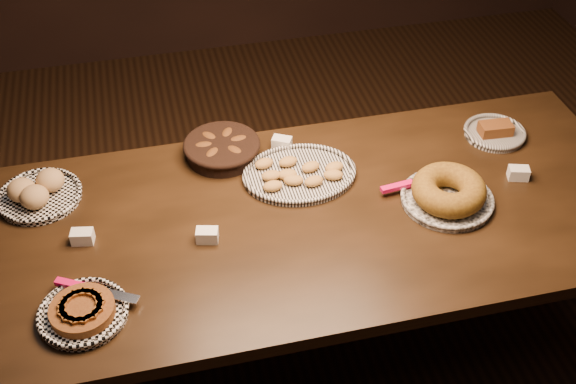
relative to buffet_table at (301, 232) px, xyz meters
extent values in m
plane|color=black|center=(0.00, 0.00, -0.68)|extent=(5.00, 5.00, 0.00)
cube|color=black|center=(0.00, 0.00, 0.05)|extent=(2.40, 1.00, 0.05)
cylinder|color=black|center=(-1.08, 0.38, -0.33)|extent=(0.08, 0.08, 0.70)
cylinder|color=black|center=(1.08, 0.38, -0.33)|extent=(0.08, 0.08, 0.70)
torus|color=white|center=(-0.72, -0.27, 0.09)|extent=(0.26, 0.26, 0.02)
cylinder|color=#4E250F|center=(-0.72, -0.27, 0.10)|extent=(0.19, 0.19, 0.03)
cube|color=#5C320F|center=(-0.67, -0.27, 0.12)|extent=(0.02, 0.06, 0.01)
cube|color=#5C320F|center=(-0.67, -0.25, 0.12)|extent=(0.05, 0.07, 0.01)
cube|color=#5C320F|center=(-0.69, -0.23, 0.12)|extent=(0.06, 0.05, 0.01)
cube|color=#5C320F|center=(-0.71, -0.22, 0.12)|extent=(0.07, 0.03, 0.01)
cube|color=#5C320F|center=(-0.74, -0.22, 0.12)|extent=(0.07, 0.04, 0.01)
cube|color=#5C320F|center=(-0.76, -0.24, 0.12)|extent=(0.06, 0.06, 0.01)
cube|color=#5C320F|center=(-0.77, -0.26, 0.12)|extent=(0.03, 0.07, 0.01)
cube|color=#5C320F|center=(-0.77, -0.28, 0.12)|extent=(0.03, 0.07, 0.01)
cube|color=#5C320F|center=(-0.76, -0.31, 0.12)|extent=(0.06, 0.06, 0.01)
cube|color=#5C320F|center=(-0.73, -0.32, 0.12)|extent=(0.07, 0.04, 0.01)
cube|color=#5C320F|center=(-0.71, -0.32, 0.12)|extent=(0.07, 0.03, 0.01)
cube|color=#5C320F|center=(-0.69, -0.31, 0.12)|extent=(0.06, 0.05, 0.01)
cube|color=#5C320F|center=(-0.67, -0.29, 0.12)|extent=(0.05, 0.07, 0.01)
cube|color=#E80B58|center=(-0.74, -0.17, 0.10)|extent=(0.12, 0.08, 0.02)
cube|color=silver|center=(-0.62, -0.23, 0.10)|extent=(0.15, 0.10, 0.00)
torus|color=black|center=(0.04, 0.20, 0.09)|extent=(0.33, 0.33, 0.02)
ellipsoid|color=olive|center=(-0.07, 0.14, 0.10)|extent=(0.07, 0.05, 0.03)
ellipsoid|color=olive|center=(0.01, 0.15, 0.10)|extent=(0.08, 0.06, 0.03)
ellipsoid|color=olive|center=(0.08, 0.13, 0.10)|extent=(0.08, 0.06, 0.03)
ellipsoid|color=olive|center=(0.15, 0.15, 0.10)|extent=(0.08, 0.06, 0.03)
ellipsoid|color=olive|center=(-0.06, 0.20, 0.10)|extent=(0.07, 0.05, 0.03)
ellipsoid|color=olive|center=(0.00, 0.19, 0.10)|extent=(0.07, 0.05, 0.03)
ellipsoid|color=olive|center=(0.09, 0.21, 0.10)|extent=(0.08, 0.06, 0.03)
ellipsoid|color=olive|center=(0.17, 0.19, 0.10)|extent=(0.08, 0.06, 0.03)
ellipsoid|color=olive|center=(-0.07, 0.27, 0.10)|extent=(0.08, 0.06, 0.03)
ellipsoid|color=olive|center=(0.02, 0.26, 0.10)|extent=(0.08, 0.06, 0.03)
torus|color=black|center=(0.50, -0.05, 0.09)|extent=(0.32, 0.32, 0.02)
torus|color=brown|center=(0.50, -0.05, 0.13)|extent=(0.28, 0.28, 0.09)
cube|color=#E80B58|center=(0.35, 0.04, 0.10)|extent=(0.12, 0.04, 0.02)
cube|color=silver|center=(0.48, 0.05, 0.10)|extent=(0.15, 0.05, 0.00)
cylinder|color=black|center=(-0.20, 0.38, 0.11)|extent=(0.27, 0.27, 0.07)
torus|color=black|center=(-0.20, 0.38, 0.13)|extent=(0.28, 0.28, 0.02)
ellipsoid|color=#36200A|center=(-0.14, 0.39, 0.12)|extent=(0.09, 0.06, 0.04)
ellipsoid|color=#36200A|center=(-0.17, 0.44, 0.12)|extent=(0.08, 0.10, 0.04)
ellipsoid|color=#36200A|center=(-0.24, 0.43, 0.12)|extent=(0.09, 0.10, 0.04)
ellipsoid|color=#36200A|center=(-0.27, 0.38, 0.12)|extent=(0.09, 0.05, 0.04)
ellipsoid|color=#36200A|center=(-0.25, 0.33, 0.12)|extent=(0.09, 0.09, 0.04)
ellipsoid|color=#36200A|center=(-0.16, 0.33, 0.12)|extent=(0.09, 0.09, 0.04)
torus|color=white|center=(-0.85, 0.29, 0.09)|extent=(0.29, 0.29, 0.02)
ellipsoid|color=#A07D4A|center=(-0.90, 0.29, 0.12)|extent=(0.10, 0.10, 0.08)
ellipsoid|color=#A07D4A|center=(-0.81, 0.32, 0.12)|extent=(0.10, 0.10, 0.08)
ellipsoid|color=#A07D4A|center=(-0.86, 0.24, 0.12)|extent=(0.10, 0.10, 0.08)
torus|color=black|center=(0.83, 0.27, 0.09)|extent=(0.23, 0.23, 0.02)
cube|color=#4E250F|center=(0.83, 0.27, 0.11)|extent=(0.13, 0.08, 0.04)
cube|color=white|center=(-0.32, -0.04, 0.10)|extent=(0.08, 0.06, 0.04)
cube|color=white|center=(0.02, 0.38, 0.10)|extent=(0.08, 0.07, 0.04)
cube|color=white|center=(0.44, -0.05, 0.10)|extent=(0.08, 0.06, 0.04)
cube|color=white|center=(-0.71, 0.04, 0.10)|extent=(0.08, 0.06, 0.04)
cube|color=white|center=(0.80, 0.01, 0.10)|extent=(0.08, 0.06, 0.04)
camera|label=1|loc=(-0.45, -1.71, 1.71)|focal=45.00mm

